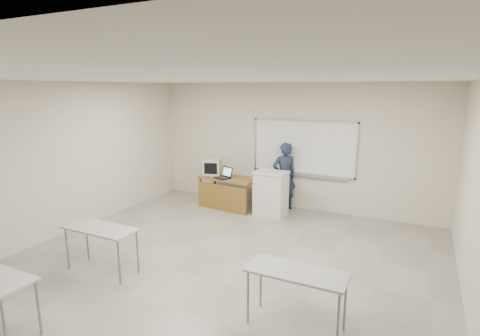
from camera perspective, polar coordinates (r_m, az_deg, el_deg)
The scene contains 10 objects.
floor at distance 6.02m, azimuth -5.31°, elevation -16.49°, with size 7.00×8.00×0.01m, color gray.
whiteboard at distance 8.92m, azimuth 9.63°, elevation 2.98°, with size 2.48×0.10×1.31m.
student_desks at distance 4.75m, azimuth -14.35°, elevation -15.92°, with size 4.40×2.20×0.73m.
instructor_desk at distance 9.02m, azimuth -1.97°, elevation -2.85°, with size 1.43×0.71×0.75m.
podium at distance 8.58m, azimuth 4.71°, elevation -3.87°, with size 0.73×0.53×1.02m.
crt_monitor at distance 9.39m, azimuth -4.26°, elevation 0.21°, with size 0.42×0.47×0.40m.
laptop at distance 8.99m, azimuth -2.58°, elevation -1.16°, with size 0.35×0.33×0.26m.
mouse at distance 8.86m, azimuth 1.65°, elevation -1.62°, with size 0.09×0.06×0.03m, color #999BA1.
keyboard at distance 8.31m, azimuth 5.49°, elevation -0.70°, with size 0.40×0.13×0.02m, color #B5B19A.
presenter at distance 8.98m, azimuth 6.74°, elevation -1.23°, with size 0.59×0.39×1.62m, color black.
Camera 1 is at (2.81, -4.48, 2.87)m, focal length 28.00 mm.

